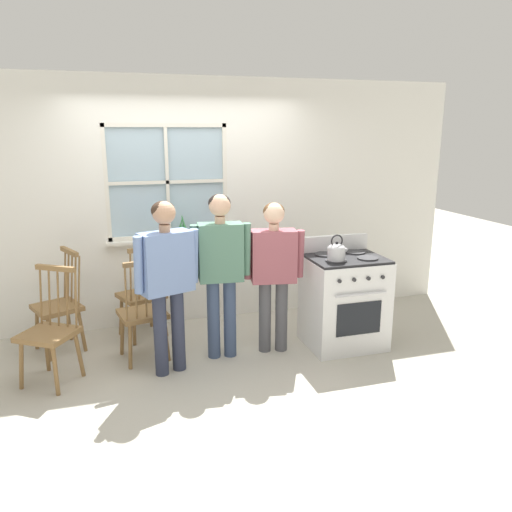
% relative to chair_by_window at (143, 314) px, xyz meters
% --- Properties ---
extents(ground_plane, '(16.00, 16.00, 0.00)m').
position_rel_chair_by_window_xyz_m(ground_plane, '(0.59, -0.47, -0.46)').
color(ground_plane, '#B2AD9E').
extents(wall_back, '(6.40, 0.16, 2.70)m').
position_rel_chair_by_window_xyz_m(wall_back, '(0.60, 0.93, 0.88)').
color(wall_back, silver).
rests_on(wall_back, ground_plane).
extents(chair_by_window, '(0.49, 0.47, 1.01)m').
position_rel_chair_by_window_xyz_m(chair_by_window, '(0.00, 0.00, 0.00)').
color(chair_by_window, olive).
rests_on(chair_by_window, ground_plane).
extents(chair_near_wall, '(0.57, 0.56, 1.01)m').
position_rel_chair_by_window_xyz_m(chair_near_wall, '(-0.80, -0.22, 0.00)').
color(chair_near_wall, olive).
rests_on(chair_near_wall, ground_plane).
extents(chair_center_cluster, '(0.54, 0.55, 1.01)m').
position_rel_chair_by_window_xyz_m(chair_center_cluster, '(-0.78, 0.45, 0.00)').
color(chair_center_cluster, olive).
rests_on(chair_center_cluster, ground_plane).
extents(chair_near_stove, '(0.54, 0.53, 1.01)m').
position_rel_chair_by_window_xyz_m(chair_near_stove, '(0.03, 0.55, 0.00)').
color(chair_near_stove, olive).
rests_on(chair_near_stove, ground_plane).
extents(person_elderly_left, '(0.60, 0.35, 1.56)m').
position_rel_chair_by_window_xyz_m(person_elderly_left, '(0.20, -0.34, 0.50)').
color(person_elderly_left, '#2D3347').
rests_on(person_elderly_left, ground_plane).
extents(person_teen_center, '(0.57, 0.25, 1.58)m').
position_rel_chair_by_window_xyz_m(person_teen_center, '(0.72, -0.16, 0.50)').
color(person_teen_center, '#384766').
rests_on(person_teen_center, ground_plane).
extents(person_adult_right, '(0.59, 0.28, 1.48)m').
position_rel_chair_by_window_xyz_m(person_adult_right, '(1.24, -0.17, 0.44)').
color(person_adult_right, '#4C4C51').
rests_on(person_adult_right, ground_plane).
extents(stove, '(0.75, 0.68, 1.08)m').
position_rel_chair_by_window_xyz_m(stove, '(1.97, -0.23, 0.02)').
color(stove, silver).
rests_on(stove, ground_plane).
extents(kettle, '(0.21, 0.17, 0.25)m').
position_rel_chair_by_window_xyz_m(kettle, '(1.80, -0.36, 0.57)').
color(kettle, '#B7B7BC').
rests_on(kettle, stove).
extents(potted_plant, '(0.11, 0.11, 0.28)m').
position_rel_chair_by_window_xyz_m(potted_plant, '(0.52, 0.84, 0.63)').
color(potted_plant, '#42474C').
rests_on(potted_plant, wall_back).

